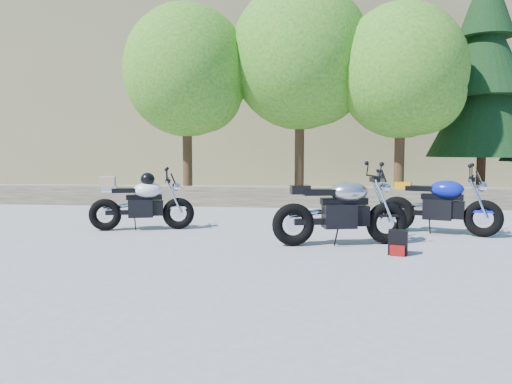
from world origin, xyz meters
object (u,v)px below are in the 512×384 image
white_bike (141,202)px  backpack (398,243)px  silver_bike (342,211)px  blue_bike (440,205)px

white_bike → backpack: size_ratio=5.39×
silver_bike → white_bike: silver_bike is taller
white_bike → backpack: 4.63m
white_bike → backpack: white_bike is taller
blue_bike → silver_bike: bearing=-125.4°
blue_bike → backpack: (-1.02, -1.85, -0.33)m
blue_bike → backpack: blue_bike is taller
silver_bike → white_bike: (-3.53, 1.09, -0.01)m
white_bike → silver_bike: bearing=-31.5°
blue_bike → backpack: 2.14m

